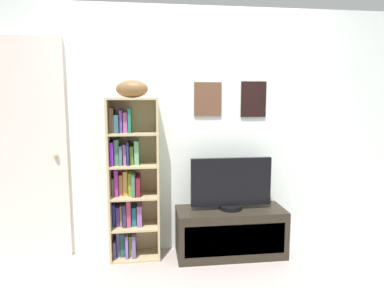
{
  "coord_description": "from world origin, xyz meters",
  "views": [
    {
      "loc": [
        -0.43,
        -2.16,
        1.51
      ],
      "look_at": [
        -0.05,
        0.85,
        1.1
      ],
      "focal_mm": 31.64,
      "sensor_mm": 36.0,
      "label": 1
    }
  ],
  "objects_px": {
    "tv_stand": "(230,232)",
    "television": "(231,184)",
    "bookshelf": "(130,183)",
    "door": "(22,151)",
    "football": "(132,89)"
  },
  "relations": [
    {
      "from": "bookshelf",
      "to": "television",
      "type": "xyz_separation_m",
      "value": [
        0.95,
        -0.1,
        -0.02
      ]
    },
    {
      "from": "bookshelf",
      "to": "football",
      "type": "distance_m",
      "value": 0.87
    },
    {
      "from": "tv_stand",
      "to": "bookshelf",
      "type": "bearing_deg",
      "value": 174.23
    },
    {
      "from": "television",
      "to": "tv_stand",
      "type": "bearing_deg",
      "value": -90.0
    },
    {
      "from": "bookshelf",
      "to": "football",
      "type": "height_order",
      "value": "football"
    },
    {
      "from": "football",
      "to": "door",
      "type": "height_order",
      "value": "door"
    },
    {
      "from": "bookshelf",
      "to": "tv_stand",
      "type": "relative_size",
      "value": 1.46
    },
    {
      "from": "television",
      "to": "door",
      "type": "distance_m",
      "value": 1.96
    },
    {
      "from": "door",
      "to": "bookshelf",
      "type": "bearing_deg",
      "value": -5.01
    },
    {
      "from": "television",
      "to": "door",
      "type": "relative_size",
      "value": 0.37
    },
    {
      "from": "football",
      "to": "television",
      "type": "height_order",
      "value": "football"
    },
    {
      "from": "bookshelf",
      "to": "television",
      "type": "height_order",
      "value": "bookshelf"
    },
    {
      "from": "tv_stand",
      "to": "television",
      "type": "height_order",
      "value": "television"
    },
    {
      "from": "tv_stand",
      "to": "football",
      "type": "bearing_deg",
      "value": 175.83
    },
    {
      "from": "bookshelf",
      "to": "tv_stand",
      "type": "distance_m",
      "value": 1.08
    }
  ]
}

